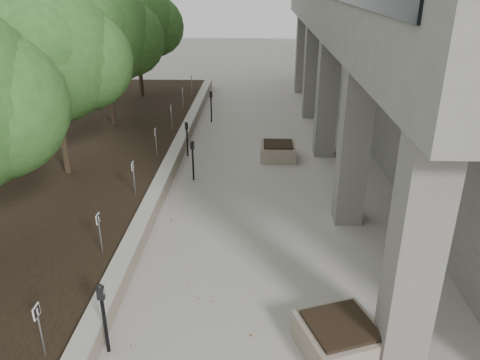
# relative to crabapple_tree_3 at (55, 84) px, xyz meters

# --- Properties ---
(retaining_wall) EXTENTS (0.39, 26.00, 0.50)m
(retaining_wall) POSITION_rel_crabapple_tree_3_xyz_m (2.97, 1.00, -2.87)
(retaining_wall) COLOR #A29280
(retaining_wall) RESTS_ON ground
(planting_bed) EXTENTS (7.00, 26.00, 0.40)m
(planting_bed) POSITION_rel_crabapple_tree_3_xyz_m (-0.70, 1.00, -2.92)
(planting_bed) COLOR black
(planting_bed) RESTS_ON ground
(crabapple_tree_3) EXTENTS (4.60, 4.00, 5.44)m
(crabapple_tree_3) POSITION_rel_crabapple_tree_3_xyz_m (0.00, 0.00, 0.00)
(crabapple_tree_3) COLOR #2E5F24
(crabapple_tree_3) RESTS_ON planting_bed
(crabapple_tree_4) EXTENTS (4.60, 4.00, 5.44)m
(crabapple_tree_4) POSITION_rel_crabapple_tree_3_xyz_m (0.00, 5.00, 0.00)
(crabapple_tree_4) COLOR #2E5F24
(crabapple_tree_4) RESTS_ON planting_bed
(crabapple_tree_5) EXTENTS (4.60, 4.00, 5.44)m
(crabapple_tree_5) POSITION_rel_crabapple_tree_3_xyz_m (0.00, 10.00, 0.00)
(crabapple_tree_5) COLOR #2E5F24
(crabapple_tree_5) RESTS_ON planting_bed
(parking_sign_2) EXTENTS (0.04, 0.22, 0.96)m
(parking_sign_2) POSITION_rel_crabapple_tree_3_xyz_m (2.45, -7.50, -2.24)
(parking_sign_2) COLOR black
(parking_sign_2) RESTS_ON planting_bed
(parking_sign_3) EXTENTS (0.04, 0.22, 0.96)m
(parking_sign_3) POSITION_rel_crabapple_tree_3_xyz_m (2.45, -4.50, -2.24)
(parking_sign_3) COLOR black
(parking_sign_3) RESTS_ON planting_bed
(parking_sign_4) EXTENTS (0.04, 0.22, 0.96)m
(parking_sign_4) POSITION_rel_crabapple_tree_3_xyz_m (2.45, -1.50, -2.24)
(parking_sign_4) COLOR black
(parking_sign_4) RESTS_ON planting_bed
(parking_sign_5) EXTENTS (0.04, 0.22, 0.96)m
(parking_sign_5) POSITION_rel_crabapple_tree_3_xyz_m (2.45, 1.50, -2.24)
(parking_sign_5) COLOR black
(parking_sign_5) RESTS_ON planting_bed
(parking_sign_6) EXTENTS (0.04, 0.22, 0.96)m
(parking_sign_6) POSITION_rel_crabapple_tree_3_xyz_m (2.45, 4.50, -2.24)
(parking_sign_6) COLOR black
(parking_sign_6) RESTS_ON planting_bed
(parking_sign_7) EXTENTS (0.04, 0.22, 0.96)m
(parking_sign_7) POSITION_rel_crabapple_tree_3_xyz_m (2.45, 7.50, -2.24)
(parking_sign_7) COLOR black
(parking_sign_7) RESTS_ON planting_bed
(parking_sign_8) EXTENTS (0.04, 0.22, 0.96)m
(parking_sign_8) POSITION_rel_crabapple_tree_3_xyz_m (2.45, 10.50, -2.24)
(parking_sign_8) COLOR black
(parking_sign_8) RESTS_ON planting_bed
(parking_meter_2) EXTENTS (0.14, 0.10, 1.40)m
(parking_meter_2) POSITION_rel_crabapple_tree_3_xyz_m (3.28, -6.98, -2.42)
(parking_meter_2) COLOR black
(parking_meter_2) RESTS_ON ground
(parking_meter_3) EXTENTS (0.15, 0.12, 1.32)m
(parking_meter_3) POSITION_rel_crabapple_tree_3_xyz_m (3.81, 0.45, -2.46)
(parking_meter_3) COLOR black
(parking_meter_3) RESTS_ON ground
(parking_meter_4) EXTENTS (0.14, 0.12, 1.28)m
(parking_meter_4) POSITION_rel_crabapple_tree_3_xyz_m (3.32, 2.59, -2.48)
(parking_meter_4) COLOR black
(parking_meter_4) RESTS_ON ground
(parking_meter_5) EXTENTS (0.16, 0.14, 1.40)m
(parking_meter_5) POSITION_rel_crabapple_tree_3_xyz_m (3.78, 6.87, -2.42)
(parking_meter_5) COLOR black
(parking_meter_5) RESTS_ON ground
(planter_front) EXTENTS (1.62, 1.62, 0.59)m
(planter_front) POSITION_rel_crabapple_tree_3_xyz_m (7.25, -6.82, -2.82)
(planter_front) COLOR #A29280
(planter_front) RESTS_ON ground
(planter_back) EXTENTS (1.22, 1.22, 0.57)m
(planter_back) POSITION_rel_crabapple_tree_3_xyz_m (6.54, 2.49, -2.84)
(planter_back) COLOR #A29280
(planter_back) RESTS_ON ground
(berry_scatter) EXTENTS (3.30, 14.10, 0.02)m
(berry_scatter) POSITION_rel_crabapple_tree_3_xyz_m (4.70, -3.00, -3.11)
(berry_scatter) COLOR maroon
(berry_scatter) RESTS_ON ground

